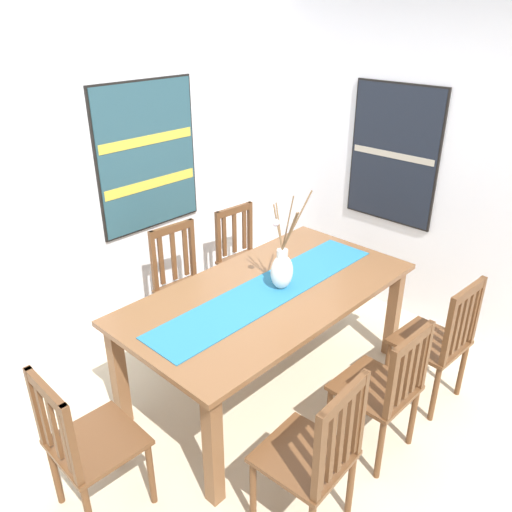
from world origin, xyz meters
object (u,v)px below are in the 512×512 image
Objects in this scene: chair_3 at (384,387)px; painting_on_side_wall at (394,155)px; dining_table at (269,303)px; chair_4 at (439,339)px; chair_0 at (316,454)px; chair_2 at (86,443)px; chair_5 at (245,258)px; chair_1 at (185,285)px; centerpiece_vase at (282,269)px; painting_on_back_wall at (147,157)px.

painting_on_side_wall is at bearing 31.39° from chair_3.
chair_4 is (0.65, -0.91, -0.19)m from dining_table.
chair_2 is at bearing 128.75° from chair_0.
chair_2 is 2.23m from chair_5.
chair_5 is (0.65, 1.77, -0.01)m from chair_3.
chair_3 is 2.01m from painting_on_side_wall.
chair_1 reaches higher than chair_4.
centerpiece_vase reaches higher than chair_1.
centerpiece_vase is at bearing 49.38° from chair_0.
painting_on_side_wall is (1.49, -1.28, -0.04)m from painting_on_back_wall.
chair_5 is (0.58, 0.91, -0.44)m from centerpiece_vase.
painting_on_side_wall reaches higher than dining_table.
painting_on_back_wall reaches higher than chair_1.
chair_5 is (0.01, 1.79, -0.02)m from chair_4.
painting_on_side_wall reaches higher than centerpiece_vase.
dining_table is 2.10× the size of chair_0.
chair_0 is at bearing -126.44° from dining_table.
chair_5 is 0.79× the size of painting_on_back_wall.
chair_3 is at bearing 178.05° from chair_4.
chair_4 is at bearing -75.37° from painting_on_back_wall.
chair_2 reaches higher than dining_table.
chair_0 is 1.06× the size of chair_3.
chair_2 is at bearing -179.28° from dining_table.
centerpiece_vase is at bearing -0.76° from chair_2.
chair_2 is (-1.37, -0.89, -0.01)m from chair_1.
chair_5 is 1.51m from painting_on_side_wall.
chair_1 is 0.68m from chair_5.
chair_1 reaches higher than chair_3.
chair_5 is (1.33, 1.79, -0.03)m from chair_0.
chair_4 is at bearing -54.52° from dining_table.
dining_table is 0.25m from centerpiece_vase.
chair_3 is at bearing -31.99° from chair_2.
painting_on_back_wall is 1.02× the size of painting_on_side_wall.
centerpiece_vase reaches higher than dining_table.
chair_0 is (-0.75, -0.87, -0.42)m from centerpiece_vase.
chair_2 reaches higher than chair_3.
centerpiece_vase is at bearing -122.40° from chair_5.
painting_on_back_wall reaches higher than painting_on_side_wall.
painting_on_side_wall is (1.55, 0.94, 0.88)m from chair_3.
painting_on_back_wall is 1.96m from painting_on_side_wall.
chair_3 is (0.01, -0.89, -0.20)m from dining_table.
chair_4 is (1.32, -0.00, -0.01)m from chair_0.
dining_table is at bearing -88.72° from chair_1.
chair_1 is at bearing 96.09° from centerpiece_vase.
centerpiece_vase is at bearing 123.20° from chair_4.
painting_on_back_wall is (-0.59, 2.24, 0.91)m from chair_4.
painting_on_side_wall is (1.55, 0.05, 0.69)m from dining_table.
chair_5 is 1.19m from painting_on_back_wall.
centerpiece_vase is at bearing 85.19° from chair_3.
painting_on_side_wall is at bearing 3.52° from centerpiece_vase.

